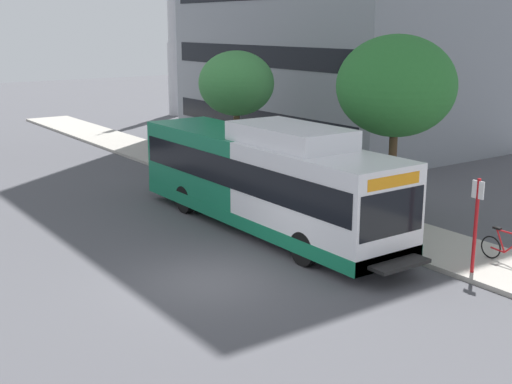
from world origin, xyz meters
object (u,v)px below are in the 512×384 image
(transit_bus, at_px, (264,179))
(street_tree_near_stop, at_px, (396,86))
(street_tree_mid_block, at_px, (236,84))
(bus_stop_sign_pole, at_px, (476,219))
(bicycle_parked, at_px, (508,249))

(transit_bus, bearing_deg, street_tree_near_stop, -25.72)
(street_tree_near_stop, bearing_deg, street_tree_mid_block, 90.61)
(bus_stop_sign_pole, bearing_deg, street_tree_near_stop, 67.98)
(transit_bus, relative_size, bus_stop_sign_pole, 4.71)
(street_tree_mid_block, bearing_deg, street_tree_near_stop, -89.39)
(street_tree_near_stop, bearing_deg, bus_stop_sign_pole, -112.02)
(street_tree_near_stop, distance_m, street_tree_mid_block, 9.35)
(bus_stop_sign_pole, bearing_deg, street_tree_mid_block, 82.43)
(bus_stop_sign_pole, height_order, bicycle_parked, bus_stop_sign_pole)
(bus_stop_sign_pole, height_order, street_tree_near_stop, street_tree_near_stop)
(transit_bus, xyz_separation_m, bus_stop_sign_pole, (1.99, -6.85, -0.05))
(transit_bus, distance_m, street_tree_mid_block, 8.71)
(street_tree_mid_block, bearing_deg, bicycle_parked, -92.13)
(bicycle_parked, xyz_separation_m, street_tree_mid_block, (0.54, 14.41, 3.57))
(transit_bus, xyz_separation_m, street_tree_near_stop, (3.98, -1.92, 2.97))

